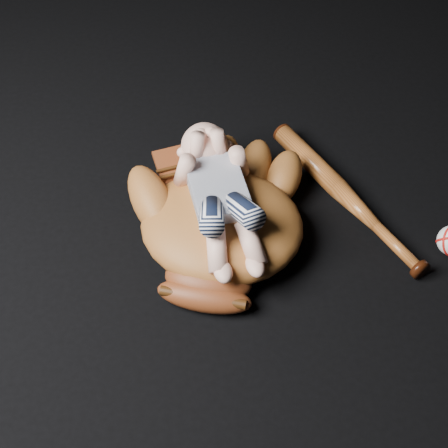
# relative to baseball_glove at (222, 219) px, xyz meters

# --- Properties ---
(baseball_glove) EXTENTS (0.54, 0.58, 0.15)m
(baseball_glove) POSITION_rel_baseball_glove_xyz_m (0.00, 0.00, 0.00)
(baseball_glove) COLOR brown
(baseball_glove) RESTS_ON ground
(newborn_baby) EXTENTS (0.23, 0.41, 0.16)m
(newborn_baby) POSITION_rel_baseball_glove_xyz_m (-0.00, 0.01, 0.06)
(newborn_baby) COLOR #E5AB93
(newborn_baby) RESTS_ON baseball_glove
(baseball_bat) EXTENTS (0.27, 0.48, 0.05)m
(baseball_bat) POSITION_rel_baseball_glove_xyz_m (0.29, 0.09, -0.05)
(baseball_bat) COLOR brown
(baseball_bat) RESTS_ON ground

